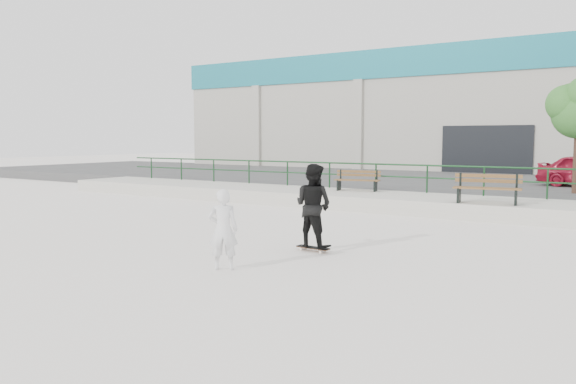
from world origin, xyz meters
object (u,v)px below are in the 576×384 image
Objects in this scene: bench_right at (487,189)px; seated_skater at (223,230)px; standing_skater at (313,206)px; bench_left at (357,180)px; skateboard at (313,248)px.

bench_right is 1.31× the size of seated_skater.
standing_skater is at bearing -136.22° from seated_skater.
bench_left is 9.24m from skateboard.
bench_left is 5.40m from bench_right.
seated_skater reaches higher than bench_right.
skateboard is 0.52× the size of seated_skater.
bench_left is 9.20m from standing_skater.
bench_left is 0.87× the size of bench_right.
skateboard is (-2.08, -7.01, -0.87)m from bench_right.
skateboard is at bearing -136.22° from seated_skater.
bench_right is 1.10× the size of standing_skater.
standing_skater reaches higher than skateboard.
bench_right is at bearing -30.02° from bench_left.
seated_skater reaches higher than skateboard.
bench_right is 2.55× the size of skateboard.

